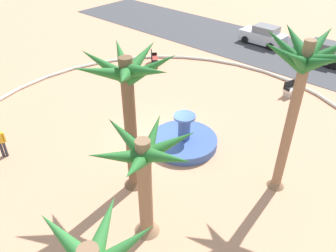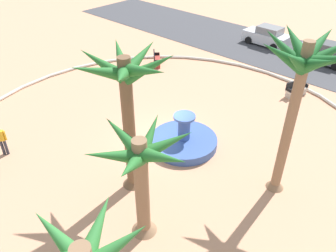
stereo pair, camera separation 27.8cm
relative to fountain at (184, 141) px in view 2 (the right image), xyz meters
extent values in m
plane|color=tan|center=(-1.16, -0.46, -0.28)|extent=(80.00, 80.00, 0.00)
torus|color=silver|center=(-1.16, -0.46, -0.18)|extent=(22.80, 22.80, 0.20)
cube|color=#424247|center=(-1.16, 15.34, -0.27)|extent=(48.00, 8.00, 0.03)
cylinder|color=#38569E|center=(0.00, 0.00, -0.06)|extent=(3.48, 3.48, 0.45)
cylinder|color=teal|center=(0.00, 0.00, -0.09)|extent=(3.07, 3.07, 0.34)
cylinder|color=#38569E|center=(0.00, 0.00, 0.80)|extent=(0.63, 0.63, 1.27)
cylinder|color=#3D5FAD|center=(0.00, 0.00, 1.49)|extent=(1.11, 1.11, 0.12)
cylinder|color=brown|center=(0.21, -3.75, 2.78)|extent=(0.50, 0.50, 6.12)
cone|color=brown|center=(0.21, -3.75, -0.03)|extent=(0.95, 0.95, 0.50)
cone|color=#28702D|center=(1.19, -3.72, 5.59)|extent=(2.10, 0.62, 1.04)
cone|color=#28702D|center=(0.81, -3.06, 5.40)|extent=(1.77, 1.92, 1.37)
cone|color=#28702D|center=(0.04, -2.82, 5.49)|extent=(0.93, 2.15, 1.21)
cone|color=#28702D|center=(-0.60, -3.25, 5.51)|extent=(2.07, 1.56, 1.18)
cone|color=#28702D|center=(-0.64, -4.06, 5.42)|extent=(2.13, 1.24, 1.34)
cone|color=#28702D|center=(-0.09, -4.64, 5.48)|extent=(1.19, 2.15, 1.23)
cone|color=#28702D|center=(0.89, -4.43, 5.54)|extent=(1.86, 1.88, 1.12)
cone|color=#337F38|center=(4.56, -8.00, 3.42)|extent=(1.26, 1.96, 1.30)
cone|color=#337F38|center=(3.83, -8.00, 3.50)|extent=(1.39, 1.95, 1.16)
cone|color=#337F38|center=(3.36, -8.82, 3.55)|extent=(1.95, 0.71, 1.08)
cylinder|color=#8E6B4C|center=(2.44, -5.20, 1.90)|extent=(0.52, 0.52, 4.36)
cone|color=#8E6B4C|center=(2.44, -5.20, -0.03)|extent=(0.99, 0.99, 0.50)
cone|color=#28702D|center=(3.35, -5.10, 3.81)|extent=(2.03, 0.78, 1.08)
cone|color=#28702D|center=(2.92, -4.44, 3.76)|extent=(1.53, 1.97, 1.16)
cone|color=#28702D|center=(2.11, -4.43, 3.64)|extent=(1.27, 2.01, 1.38)
cone|color=#28702D|center=(1.53, -5.14, 3.82)|extent=(2.01, 0.68, 1.07)
cone|color=#28702D|center=(2.09, -6.01, 3.74)|extent=(1.30, 2.03, 1.20)
cone|color=#28702D|center=(2.89, -5.96, 3.72)|extent=(1.48, 1.98, 1.23)
cylinder|color=#8E6B4C|center=(5.02, 0.42, 3.11)|extent=(0.41, 0.41, 6.78)
cone|color=#8E6B4C|center=(5.02, 0.42, -0.03)|extent=(0.78, 0.78, 0.50)
cone|color=#1E6028|center=(5.90, 0.32, 6.10)|extent=(2.05, 0.80, 1.32)
cone|color=#1E6028|center=(5.56, 1.09, 6.05)|extent=(1.67, 1.90, 1.40)
cone|color=#1E6028|center=(5.05, 1.35, 6.19)|extent=(0.62, 2.04, 1.14)
cone|color=#1E6028|center=(4.31, 0.99, 6.15)|extent=(1.93, 1.69, 1.21)
cone|color=#1E6028|center=(4.19, 0.44, 6.00)|extent=(1.97, 0.61, 1.48)
cone|color=#1E6028|center=(4.51, -0.23, 6.00)|extent=(1.65, 1.88, 1.48)
cone|color=#1E6028|center=(5.04, -0.44, 6.04)|extent=(0.60, 1.99, 1.40)
cone|color=#1E6028|center=(5.65, -0.15, 6.04)|extent=(1.83, 1.75, 1.42)
cube|color=beige|center=(1.90, 9.09, 0.17)|extent=(0.96, 1.68, 0.12)
cube|color=black|center=(1.70, 9.15, 0.47)|extent=(0.56, 1.55, 0.50)
cube|color=#B6ADA0|center=(1.90, 9.09, -0.09)|extent=(0.89, 1.54, 0.39)
cube|color=black|center=(2.13, 9.80, 0.31)|extent=(0.45, 0.21, 0.24)
cube|color=black|center=(1.67, 8.38, 0.31)|extent=(0.45, 0.21, 0.24)
cube|color=#B73D33|center=(-8.25, 6.44, 0.17)|extent=(1.50, 1.47, 0.12)
cube|color=black|center=(-8.40, 6.29, 0.47)|extent=(1.20, 1.17, 0.50)
cube|color=#9C342B|center=(-8.25, 6.44, -0.09)|extent=(1.38, 1.36, 0.39)
cube|color=black|center=(-8.79, 6.96, 0.31)|extent=(0.37, 0.38, 0.24)
cube|color=black|center=(-7.72, 5.92, 0.31)|extent=(0.37, 0.38, 0.24)
cylinder|color=#33333D|center=(-6.19, -6.74, 0.15)|extent=(0.14, 0.14, 0.86)
cylinder|color=#33333D|center=(-6.06, -6.61, 0.15)|extent=(0.14, 0.14, 0.86)
cube|color=yellow|center=(-6.12, -6.68, 0.86)|extent=(0.38, 0.39, 0.56)
cylinder|color=yellow|center=(-5.98, -6.52, 0.86)|extent=(0.09, 0.09, 0.53)
cube|color=silver|center=(-4.25, 16.11, 0.35)|extent=(4.04, 1.81, 0.90)
cube|color=gray|center=(-4.05, 16.10, 1.08)|extent=(2.04, 1.50, 0.60)
cube|color=#333D47|center=(-4.95, 16.13, 1.00)|extent=(0.33, 1.37, 0.51)
cylinder|color=black|center=(-5.51, 15.29, 0.04)|extent=(0.65, 0.24, 0.64)
cylinder|color=black|center=(-5.46, 16.99, 0.04)|extent=(0.65, 0.24, 0.64)
cylinder|color=black|center=(-3.03, 15.22, 0.04)|extent=(0.65, 0.24, 0.64)
cylinder|color=black|center=(-2.99, 16.92, 0.04)|extent=(0.65, 0.24, 0.64)
cube|color=gray|center=(1.01, 15.58, 0.35)|extent=(4.12, 2.00, 0.90)
cube|color=#545558|center=(1.21, 15.60, 1.08)|extent=(2.10, 1.59, 0.60)
cube|color=#333D47|center=(0.31, 15.53, 1.00)|extent=(0.39, 1.38, 0.51)
cylinder|color=black|center=(-0.16, 14.64, 0.04)|extent=(0.65, 0.27, 0.64)
cylinder|color=black|center=(-0.29, 16.34, 0.04)|extent=(0.65, 0.27, 0.64)
cylinder|color=black|center=(2.31, 14.83, 0.04)|extent=(0.65, 0.27, 0.64)
camera|label=1|loc=(8.78, -11.09, 10.47)|focal=35.99mm
camera|label=2|loc=(8.99, -10.90, 10.47)|focal=35.99mm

